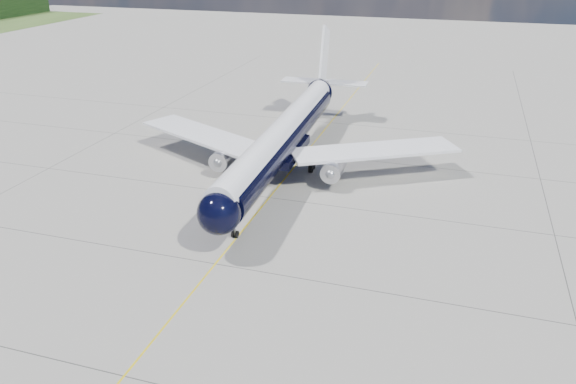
# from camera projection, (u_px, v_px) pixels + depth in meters

# --- Properties ---
(ground) EXTENTS (320.00, 320.00, 0.00)m
(ground) POSITION_uv_depth(u_px,v_px,m) (283.00, 181.00, 68.19)
(ground) COLOR gray
(ground) RESTS_ON ground
(taxiway_centerline) EXTENTS (0.16, 160.00, 0.01)m
(taxiway_centerline) POSITION_uv_depth(u_px,v_px,m) (269.00, 198.00, 63.84)
(taxiway_centerline) COLOR #DABB0B
(taxiway_centerline) RESTS_ON ground
(main_airliner) EXTENTS (42.65, 51.91, 15.00)m
(main_airliner) POSITION_uv_depth(u_px,v_px,m) (286.00, 134.00, 70.04)
(main_airliner) COLOR black
(main_airliner) RESTS_ON ground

